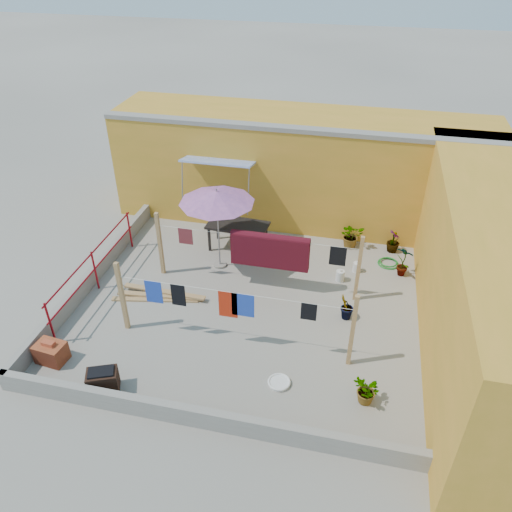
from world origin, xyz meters
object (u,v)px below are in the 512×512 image
white_basin (279,382)px  plant_back_a (351,235)px  water_jug_a (357,267)px  water_jug_b (340,276)px  outdoor_table (238,227)px  patio_umbrella (217,197)px  green_hose (388,263)px  brazier (103,381)px  brick_stack (51,352)px

white_basin → plant_back_a: 5.59m
water_jug_a → water_jug_b: 0.63m
outdoor_table → water_jug_b: size_ratio=5.03×
plant_back_a → white_basin: bearing=-100.8°
patio_umbrella → water_jug_b: size_ratio=6.72×
water_jug_a → green_hose: size_ratio=0.56×
green_hose → water_jug_b: bearing=-139.5°
patio_umbrella → water_jug_a: 4.12m
outdoor_table → water_jug_b: 3.14m
outdoor_table → water_jug_b: bearing=-17.1°
water_jug_b → outdoor_table: bearing=162.9°
white_basin → green_hose: size_ratio=0.82×
water_jug_a → water_jug_b: (-0.39, -0.50, 0.01)m
outdoor_table → green_hose: bearing=1.8°
brazier → plant_back_a: (4.39, 6.40, 0.11)m
patio_umbrella → green_hose: patio_umbrella is taller
patio_umbrella → water_jug_b: patio_umbrella is taller
white_basin → outdoor_table: bearing=113.8°
plant_back_a → water_jug_b: bearing=-95.1°
water_jug_a → green_hose: 1.00m
outdoor_table → plant_back_a: size_ratio=2.37×
outdoor_table → water_jug_b: outdoor_table is taller
outdoor_table → white_basin: 5.15m
water_jug_a → green_hose: bearing=33.3°
brazier → plant_back_a: size_ratio=0.95×
brick_stack → water_jug_a: 7.67m
water_jug_b → patio_umbrella: bearing=-179.3°
brazier → white_basin: bearing=15.3°
water_jug_b → plant_back_a: 1.74m
patio_umbrella → white_basin: patio_umbrella is taller
brick_stack → plant_back_a: (5.84, 5.90, 0.14)m
water_jug_a → water_jug_b: bearing=-128.1°
patio_umbrella → water_jug_a: patio_umbrella is taller
water_jug_a → water_jug_b: water_jug_b is taller
patio_umbrella → brick_stack: patio_umbrella is taller
brazier → patio_umbrella: bearing=77.5°
brick_stack → white_basin: 4.81m
water_jug_a → plant_back_a: plant_back_a is taller
water_jug_b → brick_stack: bearing=-143.7°
outdoor_table → water_jug_a: 3.41m
white_basin → brazier: bearing=-164.7°
brazier → water_jug_b: (4.24, 4.68, -0.11)m
patio_umbrella → water_jug_b: bearing=0.7°
brazier → plant_back_a: 7.76m
green_hose → brazier: bearing=-133.6°
white_basin → green_hose: green_hose is taller
brick_stack → water_jug_a: brick_stack is taller
water_jug_b → green_hose: size_ratio=0.60×
patio_umbrella → water_jug_b: (3.21, 0.04, -1.91)m
plant_back_a → water_jug_a: bearing=-79.0°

